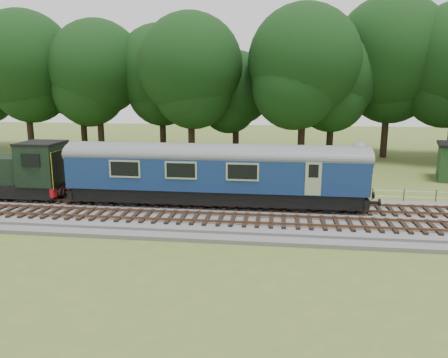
# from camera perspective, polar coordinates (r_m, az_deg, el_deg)

# --- Properties ---
(ground) EXTENTS (120.00, 120.00, 0.00)m
(ground) POSITION_cam_1_polar(r_m,az_deg,el_deg) (25.88, -1.55, -4.95)
(ground) COLOR #4A6625
(ground) RESTS_ON ground
(ballast) EXTENTS (70.00, 7.00, 0.35)m
(ballast) POSITION_cam_1_polar(r_m,az_deg,el_deg) (25.83, -1.56, -4.58)
(ballast) COLOR #4C4C4F
(ballast) RESTS_ON ground
(track_north) EXTENTS (67.20, 2.40, 0.21)m
(track_north) POSITION_cam_1_polar(r_m,az_deg,el_deg) (27.09, -1.10, -3.25)
(track_north) COLOR black
(track_north) RESTS_ON ballast
(track_south) EXTENTS (67.20, 2.40, 0.21)m
(track_south) POSITION_cam_1_polar(r_m,az_deg,el_deg) (24.25, -2.14, -5.13)
(track_south) COLOR black
(track_south) RESTS_ON ballast
(fence) EXTENTS (64.00, 0.12, 1.00)m
(fence) POSITION_cam_1_polar(r_m,az_deg,el_deg) (30.16, -0.23, -2.45)
(fence) COLOR #6B6054
(fence) RESTS_ON ground
(tree_line) EXTENTS (70.00, 8.00, 18.00)m
(tree_line) POSITION_cam_1_polar(r_m,az_deg,el_deg) (47.20, 2.58, 2.91)
(tree_line) COLOR black
(tree_line) RESTS_ON ground
(dmu_railcar) EXTENTS (18.05, 2.86, 3.88)m
(dmu_railcar) POSITION_cam_1_polar(r_m,az_deg,el_deg) (26.59, -1.17, 1.31)
(dmu_railcar) COLOR black
(dmu_railcar) RESTS_ON ground
(shunter_loco) EXTENTS (8.91, 2.60, 3.38)m
(shunter_loco) POSITION_cam_1_polar(r_m,az_deg,el_deg) (31.87, -26.77, 0.66)
(shunter_loco) COLOR black
(shunter_loco) RESTS_ON ground
(worker) EXTENTS (0.70, 0.61, 1.62)m
(worker) POSITION_cam_1_polar(r_m,az_deg,el_deg) (29.49, -21.44, -1.33)
(worker) COLOR #F4590C
(worker) RESTS_ON ballast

